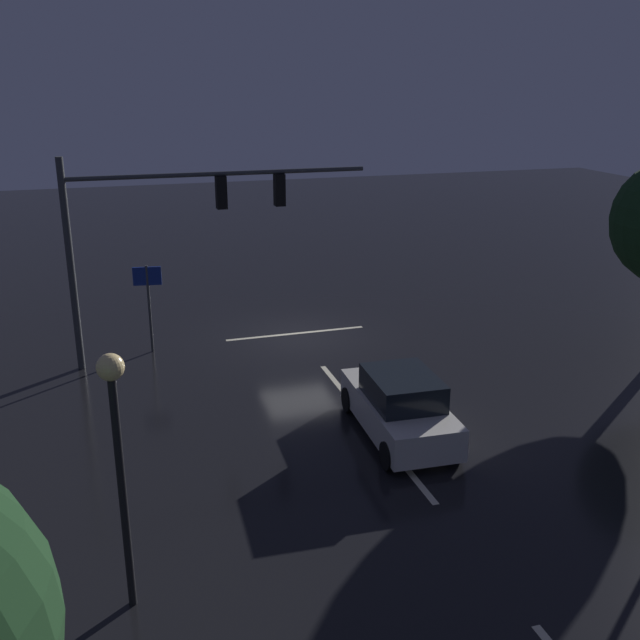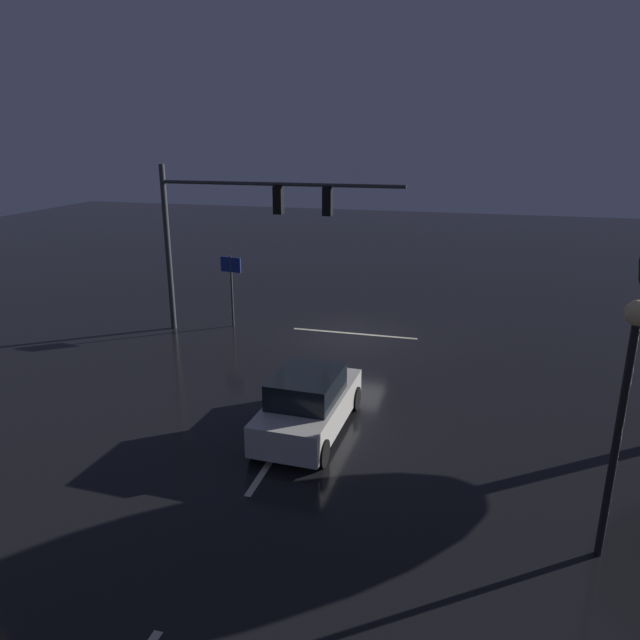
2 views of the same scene
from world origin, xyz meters
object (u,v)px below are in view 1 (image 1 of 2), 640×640
street_lamp_right_kerb (117,433)px  route_sign (148,290)px  traffic_signal_assembly (172,217)px  car_approaching (400,406)px

street_lamp_right_kerb → route_sign: size_ratio=1.58×
traffic_signal_assembly → car_approaching: traffic_signal_assembly is taller
traffic_signal_assembly → car_approaching: 9.26m
traffic_signal_assembly → street_lamp_right_kerb: size_ratio=2.01×
car_approaching → route_sign: bearing=-55.2°
street_lamp_right_kerb → route_sign: bearing=-96.3°
traffic_signal_assembly → street_lamp_right_kerb: bearing=79.3°
car_approaching → street_lamp_right_kerb: bearing=33.3°
route_sign → car_approaching: bearing=124.8°
car_approaching → traffic_signal_assembly: bearing=-56.4°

